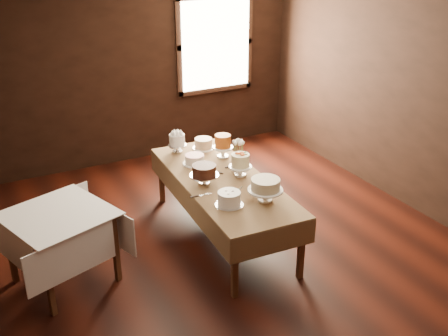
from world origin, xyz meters
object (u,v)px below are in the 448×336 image
cake_cream (265,191)px  cake_meringue (177,144)px  display_table (223,183)px  cake_caramel (223,147)px  cake_flowers (240,166)px  cake_server_c (212,170)px  cake_lattice (195,160)px  cake_server_d (235,164)px  cake_server_a (239,189)px  side_table (59,222)px  flower_vase (238,163)px  cake_speckled (203,144)px  cake_server_e (205,194)px  cake_chocolate (204,175)px  cake_swirl (229,199)px  cake_server_b (265,188)px

cake_cream → cake_meringue: bearing=100.1°
display_table → cake_caramel: (0.28, 0.54, 0.18)m
cake_flowers → display_table: bearing=177.1°
cake_server_c → cake_caramel: bearing=-64.7°
cake_lattice → cake_server_d: (0.41, -0.21, -0.05)m
cake_server_d → cake_server_a: bearing=-135.6°
side_table → flower_vase: size_ratio=8.26×
cake_caramel → cake_server_a: (-0.25, -0.84, -0.12)m
cake_lattice → cake_speckled: bearing=52.1°
cake_server_c → cake_server_e: bearing=128.0°
side_table → cake_meringue: cake_meringue is taller
side_table → cake_flowers: 1.98m
display_table → cake_server_e: (-0.33, -0.25, 0.06)m
cake_server_e → flower_vase: (0.61, 0.41, 0.06)m
cake_caramel → cake_server_c: cake_caramel is taller
side_table → cake_chocolate: bearing=1.2°
cake_caramel → cake_swirl: 1.21m
cake_swirl → cake_server_c: bearing=74.9°
cake_chocolate → cake_lattice: bearing=76.4°
cake_server_c → cake_lattice: bearing=4.1°
cake_swirl → cake_server_e: 0.34m
cake_lattice → cake_server_a: bearing=-80.4°
cake_meringue → cake_speckled: 0.34m
cake_caramel → cake_server_c: (-0.28, -0.27, -0.12)m
display_table → cake_server_d: (0.31, 0.29, 0.06)m
cake_cream → cake_server_d: bearing=79.7°
cake_flowers → cake_server_d: bearing=71.7°
cake_server_b → cake_speckled: bearing=170.3°
cake_speckled → cake_swirl: 1.50m
cake_meringue → cake_lattice: size_ratio=0.87×
side_table → cake_chocolate: cake_chocolate is taller
cake_swirl → flower_vase: size_ratio=2.27×
cake_meringue → cake_flowers: bearing=-69.5°
side_table → cake_server_a: (1.79, -0.26, 0.04)m
cake_server_e → flower_vase: size_ratio=1.75×
cake_lattice → cake_chocolate: bearing=-103.6°
cake_server_d → cake_server_e: same height
cake_server_d → cake_server_e: bearing=-160.9°
cake_chocolate → cake_caramel: bearing=47.1°
cake_meringue → cake_server_b: (0.43, -1.33, -0.11)m
cake_swirl → cake_server_e: cake_swirl is taller
cake_server_a → cake_speckled: bearing=47.9°
cake_chocolate → cake_server_a: cake_chocolate is taller
cake_flowers → cake_server_d: 0.33m
cake_flowers → cake_server_b: size_ratio=1.17×
cake_server_a → flower_vase: (0.25, 0.47, 0.06)m
cake_server_b → flower_vase: (-0.01, 0.57, 0.06)m
cake_cream → cake_server_e: 0.62m
display_table → cake_swirl: size_ratio=7.44×
side_table → cake_speckled: bearing=25.3°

